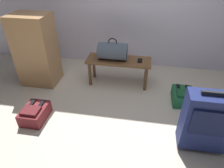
{
  "coord_description": "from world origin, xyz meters",
  "views": [
    {
      "loc": [
        0.25,
        -1.88,
        1.79
      ],
      "look_at": [
        -0.14,
        0.4,
        0.25
      ],
      "focal_mm": 31.21,
      "sensor_mm": 36.0,
      "label": 1
    }
  ],
  "objects_px": {
    "backpack_green": "(183,96)",
    "side_cabinet": "(36,51)",
    "bench": "(119,63)",
    "backpack_maroon": "(35,113)",
    "duffel_bag_slate": "(113,51)",
    "suitcase_upright_navy": "(206,121)",
    "cell_phone": "(140,61)"
  },
  "relations": [
    {
      "from": "backpack_green",
      "to": "side_cabinet",
      "type": "distance_m",
      "value": 2.3
    },
    {
      "from": "bench",
      "to": "side_cabinet",
      "type": "xyz_separation_m",
      "value": [
        -1.27,
        -0.14,
        0.18
      ]
    },
    {
      "from": "backpack_maroon",
      "to": "side_cabinet",
      "type": "xyz_separation_m",
      "value": [
        -0.33,
        0.88,
        0.46
      ]
    },
    {
      "from": "backpack_green",
      "to": "bench",
      "type": "bearing_deg",
      "value": 160.98
    },
    {
      "from": "duffel_bag_slate",
      "to": "side_cabinet",
      "type": "bearing_deg",
      "value": -172.98
    },
    {
      "from": "duffel_bag_slate",
      "to": "backpack_green",
      "type": "relative_size",
      "value": 1.16
    },
    {
      "from": "backpack_maroon",
      "to": "backpack_green",
      "type": "bearing_deg",
      "value": 19.67
    },
    {
      "from": "backpack_green",
      "to": "side_cabinet",
      "type": "relative_size",
      "value": 0.35
    },
    {
      "from": "duffel_bag_slate",
      "to": "backpack_green",
      "type": "height_order",
      "value": "duffel_bag_slate"
    },
    {
      "from": "bench",
      "to": "side_cabinet",
      "type": "relative_size",
      "value": 0.91
    },
    {
      "from": "duffel_bag_slate",
      "to": "suitcase_upright_navy",
      "type": "distance_m",
      "value": 1.63
    },
    {
      "from": "cell_phone",
      "to": "suitcase_upright_navy",
      "type": "distance_m",
      "value": 1.35
    },
    {
      "from": "cell_phone",
      "to": "duffel_bag_slate",
      "type": "bearing_deg",
      "value": -179.73
    },
    {
      "from": "bench",
      "to": "suitcase_upright_navy",
      "type": "bearing_deg",
      "value": -46.83
    },
    {
      "from": "bench",
      "to": "backpack_green",
      "type": "xyz_separation_m",
      "value": [
        0.98,
        -0.34,
        -0.27
      ]
    },
    {
      "from": "suitcase_upright_navy",
      "to": "side_cabinet",
      "type": "bearing_deg",
      "value": 157.09
    },
    {
      "from": "bench",
      "to": "backpack_green",
      "type": "relative_size",
      "value": 2.63
    },
    {
      "from": "duffel_bag_slate",
      "to": "bench",
      "type": "bearing_deg",
      "value": 0.0
    },
    {
      "from": "backpack_green",
      "to": "backpack_maroon",
      "type": "relative_size",
      "value": 1.0
    },
    {
      "from": "bench",
      "to": "duffel_bag_slate",
      "type": "bearing_deg",
      "value": 180.0
    },
    {
      "from": "side_cabinet",
      "to": "duffel_bag_slate",
      "type": "bearing_deg",
      "value": 7.02
    },
    {
      "from": "duffel_bag_slate",
      "to": "suitcase_upright_navy",
      "type": "bearing_deg",
      "value": -44.33
    },
    {
      "from": "cell_phone",
      "to": "bench",
      "type": "bearing_deg",
      "value": -179.66
    },
    {
      "from": "cell_phone",
      "to": "side_cabinet",
      "type": "relative_size",
      "value": 0.13
    },
    {
      "from": "cell_phone",
      "to": "suitcase_upright_navy",
      "type": "xyz_separation_m",
      "value": [
        0.73,
        -1.13,
        -0.06
      ]
    },
    {
      "from": "backpack_green",
      "to": "backpack_maroon",
      "type": "bearing_deg",
      "value": -160.33
    },
    {
      "from": "suitcase_upright_navy",
      "to": "backpack_maroon",
      "type": "distance_m",
      "value": 2.02
    },
    {
      "from": "duffel_bag_slate",
      "to": "suitcase_upright_navy",
      "type": "height_order",
      "value": "duffel_bag_slate"
    },
    {
      "from": "bench",
      "to": "backpack_green",
      "type": "height_order",
      "value": "bench"
    },
    {
      "from": "backpack_green",
      "to": "side_cabinet",
      "type": "xyz_separation_m",
      "value": [
        -2.25,
        0.19,
        0.46
      ]
    },
    {
      "from": "suitcase_upright_navy",
      "to": "side_cabinet",
      "type": "distance_m",
      "value": 2.53
    },
    {
      "from": "bench",
      "to": "cell_phone",
      "type": "relative_size",
      "value": 6.94
    }
  ]
}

